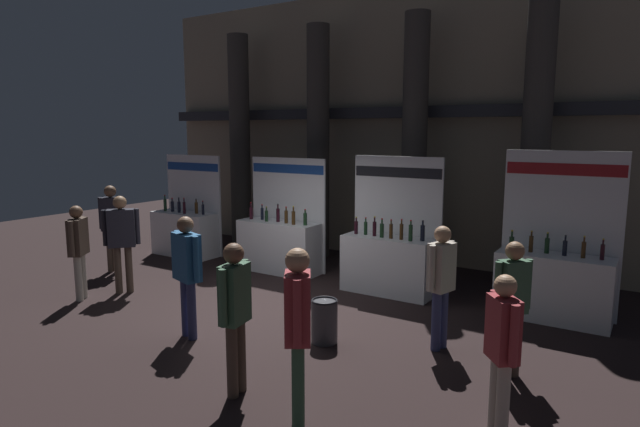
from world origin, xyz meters
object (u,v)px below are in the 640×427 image
object	(u,v)px
visitor_4	(122,235)
visitor_2	(502,344)
exhibitor_booth_3	(554,279)
visitor_8	(298,321)
visitor_0	(512,300)
visitor_1	(441,277)
exhibitor_booth_2	(389,259)
trash_bin	(324,321)
visitor_7	(235,307)
exhibitor_booth_1	(280,242)
exhibitor_booth_0	(186,230)
visitor_6	(187,265)
visitor_5	(78,244)
visitor_3	(112,220)

from	to	relation	value
visitor_4	visitor_2	bearing A→B (deg)	123.11
exhibitor_booth_3	visitor_8	distance (m)	4.83
visitor_0	visitor_1	xyz separation A→B (m)	(-0.98, 0.34, 0.04)
visitor_0	exhibitor_booth_2	bearing A→B (deg)	89.90
trash_bin	visitor_7	world-z (taller)	visitor_7
visitor_0	exhibitor_booth_1	bearing A→B (deg)	105.76
exhibitor_booth_1	visitor_0	bearing A→B (deg)	-24.79
exhibitor_booth_0	visitor_6	xyz separation A→B (m)	(3.78, -3.53, 0.44)
exhibitor_booth_0	trash_bin	bearing A→B (deg)	-25.86
visitor_2	visitor_5	world-z (taller)	visitor_5
visitor_3	visitor_6	size ratio (longest dim) A/B	1.04
exhibitor_booth_2	visitor_1	world-z (taller)	exhibitor_booth_2
trash_bin	visitor_6	size ratio (longest dim) A/B	0.35
visitor_3	visitor_6	xyz separation A→B (m)	(3.91, -1.67, -0.03)
exhibitor_booth_3	trash_bin	xyz separation A→B (m)	(-2.47, -2.65, -0.33)
exhibitor_booth_3	visitor_0	world-z (taller)	exhibitor_booth_3
trash_bin	visitor_7	xyz separation A→B (m)	(-0.04, -1.75, 0.70)
visitor_7	visitor_5	bearing A→B (deg)	66.66
exhibitor_booth_1	trash_bin	world-z (taller)	exhibitor_booth_1
visitor_0	visitor_8	world-z (taller)	visitor_8
exhibitor_booth_0	visitor_5	bearing A→B (deg)	-73.89
trash_bin	visitor_0	world-z (taller)	visitor_0
visitor_8	visitor_0	bearing A→B (deg)	112.12
visitor_7	trash_bin	bearing A→B (deg)	-11.04
exhibitor_booth_3	visitor_2	xyz separation A→B (m)	(0.12, -3.67, 0.28)
visitor_2	trash_bin	bearing A→B (deg)	29.10
exhibitor_booth_2	visitor_6	bearing A→B (deg)	-112.98
visitor_3	visitor_7	distance (m)	6.11
visitor_6	visitor_5	bearing A→B (deg)	12.69
visitor_2	visitor_8	size ratio (longest dim) A/B	0.88
trash_bin	visitor_5	distance (m)	4.61
trash_bin	visitor_4	xyz separation A→B (m)	(-4.21, -0.02, 0.75)
visitor_3	visitor_4	world-z (taller)	visitor_3
exhibitor_booth_0	exhibitor_booth_3	size ratio (longest dim) A/B	0.90
trash_bin	visitor_5	size ratio (longest dim) A/B	0.37
exhibitor_booth_1	visitor_4	distance (m)	3.08
visitor_1	visitor_4	bearing A→B (deg)	-68.33
exhibitor_booth_3	visitor_0	distance (m)	2.38
exhibitor_booth_1	exhibitor_booth_3	bearing A→B (deg)	-0.12
visitor_2	visitor_5	bearing A→B (deg)	47.72
exhibitor_booth_1	visitor_0	xyz separation A→B (m)	(5.13, -2.37, 0.33)
exhibitor_booth_2	visitor_1	xyz separation A→B (m)	(1.64, -1.91, 0.36)
visitor_2	visitor_3	size ratio (longest dim) A/B	0.88
exhibitor_booth_3	visitor_1	distance (m)	2.31
visitor_2	visitor_7	world-z (taller)	visitor_7
exhibitor_booth_3	trash_bin	size ratio (longest dim) A/B	4.26
exhibitor_booth_3	trash_bin	distance (m)	3.63
trash_bin	visitor_6	bearing A→B (deg)	-152.61
visitor_5	visitor_7	size ratio (longest dim) A/B	0.96
visitor_1	visitor_2	distance (m)	2.04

